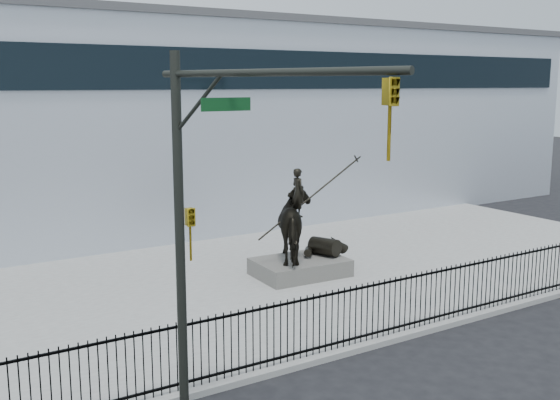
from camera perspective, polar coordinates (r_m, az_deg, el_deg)
ground at (r=17.00m, az=14.65°, el=-12.47°), size 120.00×120.00×0.00m
plaza at (r=22.03m, az=1.21°, el=-6.67°), size 30.00×12.00×0.15m
building at (r=32.78m, az=-11.48°, el=6.53°), size 44.00×14.00×9.00m
picket_fence at (r=17.50m, az=11.78°, el=-8.54°), size 22.10×0.10×1.50m
statue_plinth at (r=21.83m, az=1.76°, el=-5.87°), size 3.05×2.17×0.55m
equestrian_statue at (r=21.50m, az=1.91°, el=-2.18°), size 3.77×2.43×3.20m
traffic_signal_left at (r=11.35m, az=-5.94°, el=-2.17°), size 1.52×4.84×7.00m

